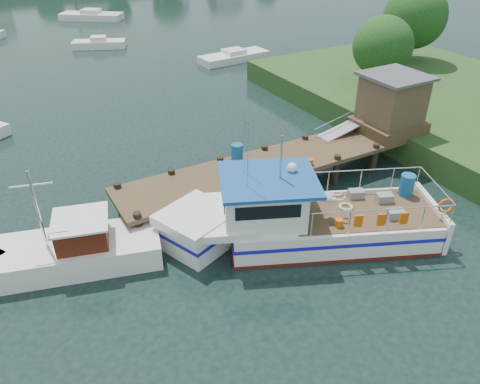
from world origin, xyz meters
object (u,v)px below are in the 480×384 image
moored_far (92,16)px  moored_c (234,56)px  work_boat (61,251)px  dock (353,125)px  lobster_boat (297,219)px  moored_b (99,44)px

moored_far → moored_c: size_ratio=1.14×
moored_far → moored_c: (6.50, -23.84, -0.09)m
work_boat → moored_c: 28.57m
dock → moored_far: dock is taller
moored_far → moored_c: 24.71m
dock → work_boat: 15.10m
work_boat → moored_c: (19.15, 21.21, -0.29)m
dock → lobster_boat: bearing=-147.2°
lobster_boat → moored_far: size_ratio=1.53×
lobster_boat → work_boat: size_ratio=1.42×
work_boat → moored_far: 46.79m
lobster_boat → work_boat: 9.19m
dock → moored_b: (-5.08, 30.51, -1.83)m
moored_c → lobster_boat: bearing=-107.8°
lobster_boat → moored_far: (3.98, 48.10, -0.56)m
moored_far → dock: bearing=-65.6°
work_boat → moored_b: (9.90, 31.53, -0.26)m
dock → lobster_boat: size_ratio=1.47×
moored_b → moored_far: bearing=66.9°
lobster_boat → work_boat: lobster_boat is taller
lobster_boat → moored_b: bearing=111.6°
work_boat → moored_far: size_ratio=1.08×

